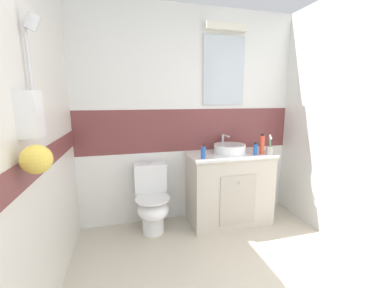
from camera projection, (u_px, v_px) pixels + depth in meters
ground_plane at (228, 284)px, 1.99m from camera, size 3.20×3.48×0.04m
wall_back_tiled at (190, 116)px, 2.93m from camera, size 3.20×0.20×2.50m
wall_left_shower_alcove at (18, 138)px, 1.40m from camera, size 0.28×3.48×2.50m
wall_right_plain at (376, 125)px, 2.10m from camera, size 0.10×3.48×2.50m
vanity_cabinet at (229, 187)px, 2.91m from camera, size 0.97×0.53×0.85m
sink_basin at (230, 148)px, 2.80m from camera, size 0.37×0.41×0.20m
toilet at (152, 201)px, 2.69m from camera, size 0.37×0.50×0.77m
toothbrush_cup at (269, 150)px, 2.75m from camera, size 0.08×0.08×0.23m
soap_dispenser at (203, 152)px, 2.56m from camera, size 0.05×0.05×0.17m
shampoo_bottle_tall at (262, 144)px, 2.75m from camera, size 0.06×0.06×0.23m
deodorant_spray_can at (255, 149)px, 2.73m from camera, size 0.04×0.04×0.14m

